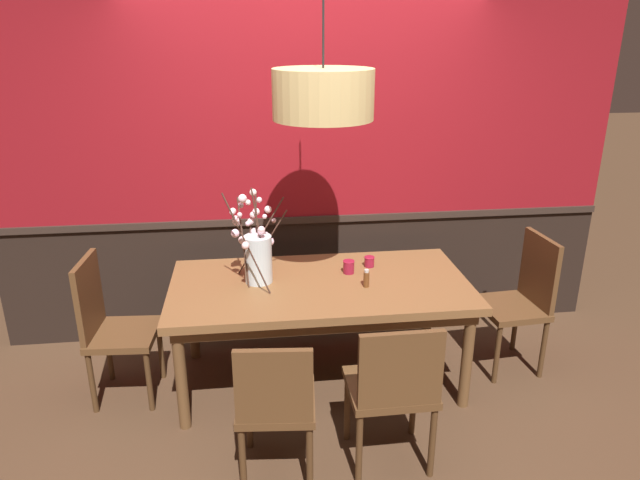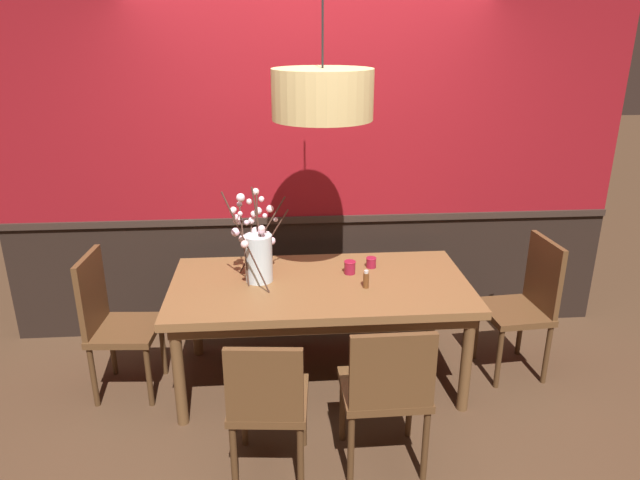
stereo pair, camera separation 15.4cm
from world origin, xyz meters
name	(u,v)px [view 1 (the left image)]	position (x,y,z in m)	size (l,w,h in m)	color
ground_plane	(320,379)	(0.00, 0.00, 0.00)	(24.00, 24.00, 0.00)	#4C3321
back_wall	(307,164)	(0.00, 0.79, 1.34)	(4.60, 0.14, 2.70)	black
dining_table	(320,294)	(0.00, 0.00, 0.65)	(1.94, 0.99, 0.73)	brown
chair_near_side_left	(276,401)	(-0.34, -0.90, 0.49)	(0.44, 0.46, 0.87)	brown
chair_head_west_end	(110,323)	(-1.35, -0.01, 0.53)	(0.44, 0.45, 0.96)	brown
chair_far_side_right	(340,257)	(0.28, 0.93, 0.52)	(0.47, 0.46, 0.93)	brown
chair_far_side_left	(267,258)	(-0.31, 0.92, 0.55)	(0.47, 0.47, 0.98)	brown
chair_head_east_end	(522,296)	(1.41, 0.02, 0.54)	(0.44, 0.46, 0.97)	brown
chair_near_side_right	(393,386)	(0.28, -0.88, 0.52)	(0.46, 0.42, 0.90)	brown
vase_with_blossoms	(257,254)	(-0.40, 0.08, 0.92)	(0.41, 0.66, 0.68)	silver
candle_holder_nearer_center	(349,267)	(0.21, 0.13, 0.78)	(0.08, 0.08, 0.09)	maroon
candle_holder_nearer_edge	(369,261)	(0.37, 0.22, 0.77)	(0.07, 0.07, 0.07)	maroon
condiment_bottle	(366,279)	(0.29, -0.10, 0.79)	(0.04, 0.04, 0.12)	brown
pendant_lamp	(323,94)	(0.01, -0.08, 1.93)	(0.58, 0.58, 0.91)	tan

